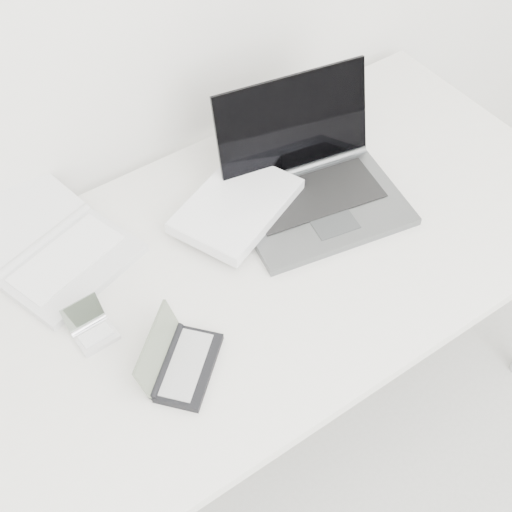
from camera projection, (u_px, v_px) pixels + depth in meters
desk at (257, 269)px, 1.63m from camera, size 1.60×0.80×0.73m
laptop_large at (286, 191)px, 1.66m from camera, size 0.57×0.41×0.25m
netbook_open_white at (55, 251)px, 1.57m from camera, size 0.37×0.43×0.07m
pda_silver at (92, 330)px, 1.45m from camera, size 0.08×0.10×0.06m
palmtop_charcoal at (180, 362)px, 1.39m from camera, size 0.21×0.21×0.10m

